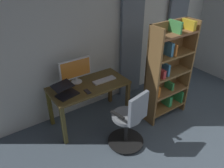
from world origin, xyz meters
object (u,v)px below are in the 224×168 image
computer_monitor (76,69)px  office_chair (130,122)px  computer_keyboard (104,80)px  computer_mouse (53,87)px  cell_phone_by_monitor (87,91)px  laptop (66,91)px  desk (89,90)px  bookshelf (167,71)px

computer_monitor → office_chair: bearing=105.5°
computer_monitor → computer_keyboard: size_ratio=1.37×
computer_mouse → cell_phone_by_monitor: computer_mouse is taller
computer_monitor → laptop: size_ratio=1.47×
computer_keyboard → laptop: size_ratio=1.07×
cell_phone_by_monitor → desk: bearing=-123.7°
desk → computer_mouse: computer_mouse is taller
office_chair → cell_phone_by_monitor: (0.30, -0.69, 0.27)m
desk → bookshelf: bookshelf is taller
office_chair → bookshelf: bookshelf is taller
computer_keyboard → office_chair: bearing=82.8°
computer_monitor → bookshelf: bookshelf is taller
laptop → computer_mouse: 0.30m
laptop → computer_monitor: bearing=-152.8°
laptop → computer_mouse: laptop is taller
computer_monitor → cell_phone_by_monitor: (0.00, 0.37, -0.23)m
cell_phone_by_monitor → bookshelf: bookshelf is taller
office_chair → bookshelf: (-1.02, -0.29, 0.41)m
desk → computer_monitor: size_ratio=2.36×
computer_keyboard → cell_phone_by_monitor: computer_keyboard is taller
office_chair → computer_monitor: 1.21m
office_chair → bookshelf: size_ratio=0.57×
computer_monitor → laptop: (0.31, 0.25, -0.18)m
desk → computer_mouse: (0.52, -0.23, 0.12)m
computer_mouse → desk: bearing=156.0°
office_chair → laptop: (0.60, -0.82, 0.31)m
desk → laptop: size_ratio=3.46×
office_chair → computer_monitor: size_ratio=1.78×
desk → bookshelf: (-1.20, 0.58, 0.25)m
desk → bookshelf: size_ratio=0.75×
office_chair → desk: bearing=90.5°
cell_phone_by_monitor → computer_keyboard: bearing=-159.8°
cell_phone_by_monitor → laptop: bearing=-21.3°
computer_mouse → cell_phone_by_monitor: (-0.40, 0.41, -0.01)m
computer_keyboard → cell_phone_by_monitor: (0.40, 0.14, -0.01)m
computer_monitor → bookshelf: (-1.32, 0.78, -0.09)m
desk → bookshelf: 1.35m
computer_mouse → computer_monitor: bearing=175.4°
desk → office_chair: (-0.18, 0.87, -0.16)m
computer_keyboard → bookshelf: size_ratio=0.23×
laptop → computer_mouse: size_ratio=3.76×
desk → cell_phone_by_monitor: bearing=55.3°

